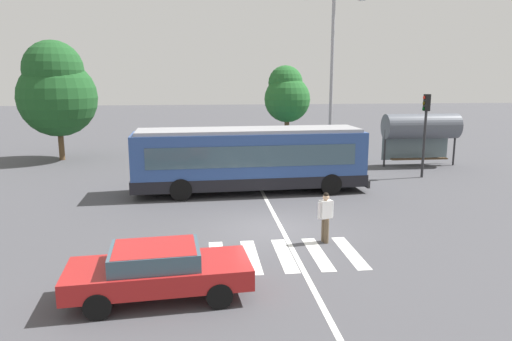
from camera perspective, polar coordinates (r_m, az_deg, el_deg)
name	(u,v)px	position (r m, az deg, el deg)	size (l,w,h in m)	color
ground_plane	(273,229)	(17.36, 2.05, -7.07)	(160.00, 160.00, 0.00)	#47474C
city_transit_bus	(250,159)	(22.55, -0.77, 1.36)	(11.21, 3.04, 3.06)	black
pedestrian_crossing_street	(326,214)	(15.89, 8.39, -5.27)	(0.56, 0.37, 1.72)	brown
foreground_sedan	(158,269)	(12.21, -11.72, -11.55)	(4.63, 2.18, 1.35)	black
parked_car_red	(186,150)	(31.05, -8.41, 2.41)	(2.02, 4.57, 1.35)	black
parked_car_white	(227,150)	(30.99, -3.54, 2.50)	(2.02, 4.57, 1.35)	black
parked_car_blue	(266,149)	(31.27, 1.26, 2.60)	(2.09, 4.60, 1.35)	black
parked_car_teal	(304,148)	(32.14, 5.77, 2.78)	(2.01, 4.57, 1.35)	black
parked_car_silver	(346,147)	(32.97, 10.83, 2.84)	(2.15, 4.62, 1.35)	black
traffic_light_far_corner	(425,122)	(27.27, 19.77, 5.54)	(0.33, 0.32, 4.55)	#28282B
bus_stop_shelter	(421,127)	(30.87, 19.30, 4.95)	(4.64, 1.54, 3.25)	#28282B
twin_arm_street_lamp	(332,66)	(29.13, 9.15, 12.40)	(3.87, 0.32, 10.19)	#939399
background_tree_left	(56,90)	(33.71, -22.97, 8.96)	(5.06, 5.06, 7.79)	brown
background_tree_right	(287,95)	(35.65, 3.72, 9.13)	(3.42, 3.42, 6.32)	brown
crosswalk_painted_stripes	(268,256)	(14.87, 1.44, -10.25)	(5.71, 2.84, 0.01)	silver
lane_center_line	(273,213)	(19.29, 2.12, -5.18)	(0.16, 24.00, 0.01)	silver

